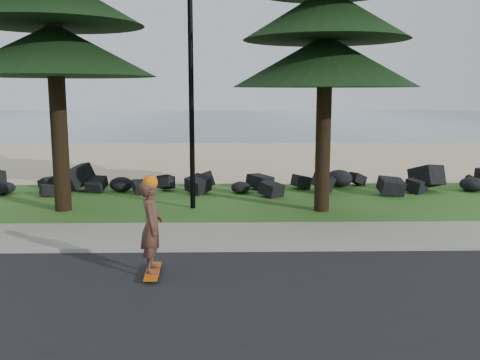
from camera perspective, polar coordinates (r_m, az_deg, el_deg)
The scene contains 9 objects.
ground at distance 11.77m, azimuth -6.07°, elevation -6.33°, with size 160.00×160.00×0.00m, color #2A5C1D.
road at distance 7.56m, azimuth -9.01°, elevation -15.56°, with size 160.00×7.00×0.02m, color black.
kerb at distance 10.89m, azimuth -6.47°, elevation -7.37°, with size 160.00×0.20×0.10m, color #9D988D.
sidewalk at distance 11.95m, azimuth -5.99°, elevation -5.89°, with size 160.00×2.00×0.08m, color gray.
beach_sand at distance 26.00m, azimuth -3.41°, elevation 2.40°, with size 160.00×15.00×0.01m, color tan.
ocean at distance 62.37m, azimuth -2.14°, elevation 6.52°, with size 160.00×58.00×0.01m, color #39626E.
seawall_boulders at distance 17.21m, azimuth -4.52°, elevation -1.26°, with size 60.00×2.40×1.10m, color black, non-canonical shape.
lamp_post at distance 14.55m, azimuth -5.28°, elevation 13.14°, with size 0.25×0.14×8.14m.
skateboarder at distance 9.33m, azimuth -9.41°, elevation -4.92°, with size 0.41×0.96×1.77m.
Camera 1 is at (1.00, -11.28, 3.19)m, focal length 40.00 mm.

